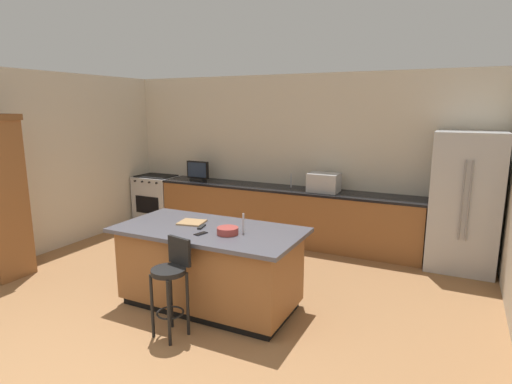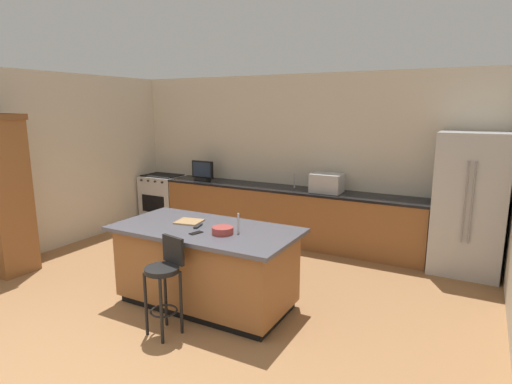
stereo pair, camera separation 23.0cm
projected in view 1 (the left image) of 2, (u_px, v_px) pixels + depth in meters
wall_back at (295, 158)px, 7.19m from camera, size 6.86×0.12×2.79m
wall_left at (39, 164)px, 6.37m from camera, size 0.12×5.41×2.79m
counter_back at (283, 215)px, 7.06m from camera, size 4.56×0.62×0.92m
kitchen_island at (210, 266)px, 4.73m from camera, size 2.10×1.07×0.93m
refrigerator at (465, 202)px, 5.74m from camera, size 0.89×0.75×1.93m
range_oven at (157, 199)px, 8.21m from camera, size 0.78×0.63×0.94m
microwave at (324, 182)px, 6.64m from camera, size 0.48×0.36×0.30m
tv_monitor at (198, 172)px, 7.61m from camera, size 0.44×0.16×0.36m
sink_faucet_back at (291, 180)px, 6.99m from camera, size 0.02×0.02×0.24m
sink_faucet_island at (243, 223)px, 4.43m from camera, size 0.02×0.02×0.22m
bar_stool_center at (171, 279)px, 4.09m from camera, size 0.34×0.36×0.99m
fruit_bowl at (228, 231)px, 4.42m from camera, size 0.23×0.23×0.07m
cell_phone at (201, 234)px, 4.43m from camera, size 0.10×0.16×0.01m
tv_remote at (202, 227)px, 4.67m from camera, size 0.08×0.18×0.02m
cutting_board at (192, 222)px, 4.85m from camera, size 0.33×0.31×0.02m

